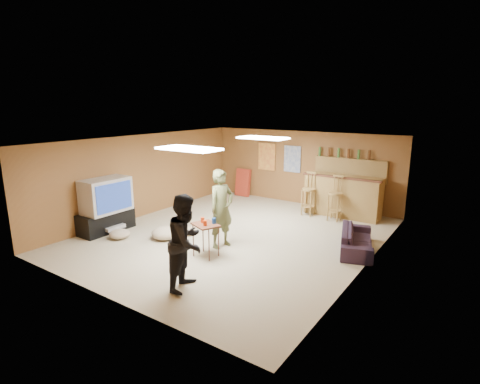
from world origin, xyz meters
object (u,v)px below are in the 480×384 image
Objects in this scene: sofa at (357,240)px; tray_table at (206,240)px; tv_body at (106,195)px; bar_counter at (343,196)px; person_olive at (222,209)px; person_black at (186,242)px.

sofa is 3.14m from tray_table.
tv_body is 0.55× the size of bar_counter.
sofa is at bearing -48.37° from person_olive.
tray_table is (-2.39, -2.03, 0.11)m from sofa.
person_olive is at bearing 15.56° from tv_body.
tv_body reaches higher than sofa.
person_black reaches higher than tv_body.
tv_body is 2.91m from person_olive.
tray_table is (-1.28, -4.27, -0.21)m from bar_counter.
person_olive reaches higher than tv_body.
person_black is (3.44, -1.00, -0.10)m from tv_body.
bar_counter is 4.47m from tray_table.
tv_body reaches higher than bar_counter.
bar_counter is 1.25× the size of person_black.
tv_body is 6.09m from bar_counter.
bar_counter is at bearing 8.42° from sofa.
tv_body is at bearing 117.11° from person_olive.
person_black is at bearing -64.18° from tray_table.
person_black is 1.39m from tray_table.
tray_table is (-0.57, 1.18, -0.46)m from person_black.
bar_counter reaches higher than sofa.
tv_body reaches higher than tray_table.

